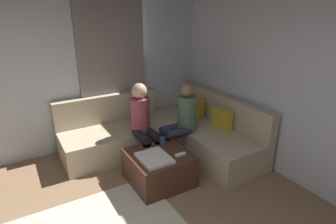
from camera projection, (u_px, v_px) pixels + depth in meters
The scene contains 9 objects.
wall_left at pixel (22, 72), 3.92m from camera, with size 0.12×6.00×2.70m, color silver.
curtain_panel at pixel (113, 70), 4.50m from camera, with size 0.06×1.10×2.50m, color gray.
sectional_couch at pixel (167, 134), 4.50m from camera, with size 2.10×2.55×0.87m.
ottoman at pixel (159, 167), 3.68m from camera, with size 0.76×0.76×0.42m, color #4C2D1E.
folded_blanket at pixel (154, 158), 3.46m from camera, with size 0.44×0.36×0.04m, color white.
coffee_mug at pixel (163, 141), 3.85m from camera, with size 0.08×0.08×0.10m, color #334C72.
game_remote at pixel (181, 154), 3.56m from camera, with size 0.05×0.15×0.02m, color white.
person_on_couch_back at pixel (181, 118), 4.13m from camera, with size 0.30×0.60×1.20m.
person_on_couch_side at pixel (143, 121), 4.02m from camera, with size 0.60×0.30×1.20m.
Camera 1 is at (1.45, -0.19, 2.20)m, focal length 29.59 mm.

